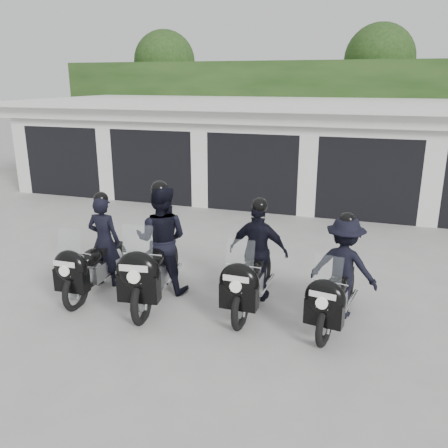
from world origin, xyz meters
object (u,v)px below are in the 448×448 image
(police_bike_b, at_px, (158,248))
(police_bike_d, at_px, (341,275))
(police_bike_c, at_px, (256,260))
(police_bike_a, at_px, (96,253))

(police_bike_b, bearing_deg, police_bike_d, -6.27)
(police_bike_c, distance_m, police_bike_d, 1.39)
(police_bike_a, relative_size, police_bike_c, 0.97)
(police_bike_b, relative_size, police_bike_c, 1.11)
(police_bike_d, bearing_deg, police_bike_b, -168.88)
(police_bike_c, height_order, police_bike_d, police_bike_c)
(police_bike_b, bearing_deg, police_bike_c, -0.48)
(police_bike_a, distance_m, police_bike_d, 4.17)
(police_bike_a, xyz_separation_m, police_bike_b, (1.13, 0.15, 0.16))
(police_bike_c, relative_size, police_bike_d, 1.06)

